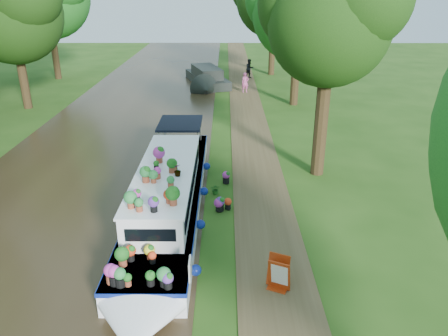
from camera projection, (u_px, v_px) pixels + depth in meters
ground at (231, 205)px, 16.43m from camera, size 100.00×100.00×0.00m
canal_water at (72, 204)px, 16.45m from camera, size 10.00×100.00×0.02m
towpath at (263, 205)px, 16.42m from camera, size 2.20×100.00×0.03m
plant_boat at (167, 196)px, 15.23m from camera, size 2.29×13.52×2.27m
tree_near_overhang at (330, 15)px, 16.69m from camera, size 5.52×5.28×8.99m
tree_near_mid at (299, 6)px, 27.83m from camera, size 6.90×6.60×9.40m
tree_far_c at (11, 5)px, 26.94m from camera, size 7.13×6.82×9.59m
second_boat at (207, 78)px, 35.95m from camera, size 4.10×8.11×1.48m
sandwich_board at (279, 275)px, 11.71m from camera, size 0.66×0.69×0.95m
pedestrian_pink at (245, 83)px, 33.26m from camera, size 0.63×0.49×1.51m
pedestrian_dark at (250, 69)px, 38.32m from camera, size 1.01×0.93×1.67m
verge_plant at (216, 189)px, 17.20m from camera, size 0.43×0.39×0.42m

